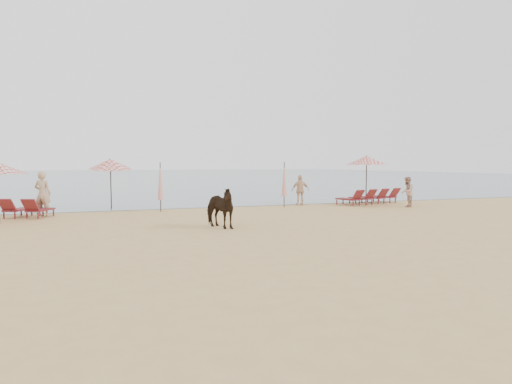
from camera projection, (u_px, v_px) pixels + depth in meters
ground at (313, 240)px, 12.41m from camera, size 120.00×120.00×0.00m
sea at (134, 175)px, 87.65m from camera, size 160.00×140.00×0.06m
lounger_cluster_left at (26, 208)px, 17.57m from camera, size 2.05×2.02×0.56m
lounger_cluster_right at (370, 197)px, 23.68m from camera, size 3.96×2.52×0.58m
umbrella_open_left_b at (110, 164)px, 20.79m from camera, size 2.01×2.05×2.56m
umbrella_open_right at (367, 160)px, 23.02m from camera, size 2.20×2.20×2.68m
umbrella_closed_left at (160, 181)px, 19.70m from camera, size 0.28×0.28×2.30m
umbrella_closed_right at (284, 179)px, 21.85m from camera, size 0.28×0.28×2.31m
cow at (218, 207)px, 14.80m from camera, size 1.35×1.85×1.42m
beachgoer_left at (43, 194)px, 18.17m from camera, size 0.82×0.69×1.91m
beachgoer_right_a at (407, 192)px, 22.00m from camera, size 0.96×0.94×1.56m
beachgoer_right_b at (300, 190)px, 22.89m from camera, size 1.01×0.55×1.63m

